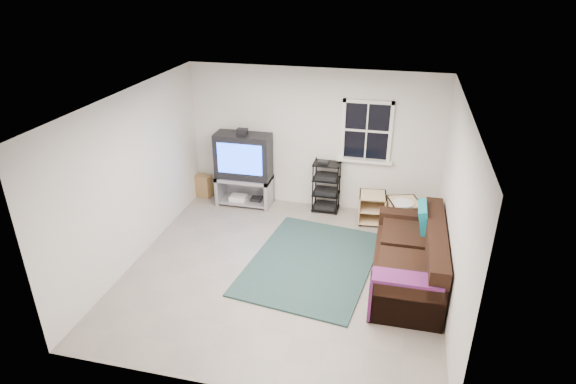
% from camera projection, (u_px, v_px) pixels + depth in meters
% --- Properties ---
extents(room, '(4.60, 4.62, 4.60)m').
position_uv_depth(room, '(366.00, 135.00, 8.42)').
color(room, gray).
rests_on(room, ground).
extents(tv_unit, '(1.03, 0.51, 1.51)m').
position_uv_depth(tv_unit, '(244.00, 164.00, 8.94)').
color(tv_unit, '#93939B').
rests_on(tv_unit, ground).
extents(av_rack, '(0.49, 0.36, 0.98)m').
position_uv_depth(av_rack, '(326.00, 189.00, 8.86)').
color(av_rack, black).
rests_on(av_rack, ground).
extents(side_table_left, '(0.50, 0.50, 0.55)m').
position_uv_depth(side_table_left, '(372.00, 206.00, 8.54)').
color(side_table_left, '#DCB487').
rests_on(side_table_left, ground).
extents(side_table_right, '(0.63, 0.63, 0.57)m').
position_uv_depth(side_table_right, '(402.00, 212.00, 8.28)').
color(side_table_right, '#DCB487').
rests_on(side_table_right, ground).
extents(sofa, '(0.95, 2.13, 0.97)m').
position_uv_depth(sofa, '(411.00, 261.00, 6.87)').
color(sofa, black).
rests_on(sofa, ground).
extents(shag_rug, '(2.10, 2.67, 0.03)m').
position_uv_depth(shag_rug, '(311.00, 263.00, 7.42)').
color(shag_rug, black).
rests_on(shag_rug, ground).
extents(paper_bag, '(0.34, 0.26, 0.44)m').
position_uv_depth(paper_bag, '(204.00, 186.00, 9.50)').
color(paper_bag, olive).
rests_on(paper_bag, ground).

